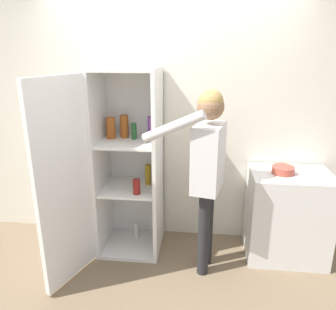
% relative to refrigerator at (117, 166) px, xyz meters
% --- Properties ---
extents(ground_plane, '(12.00, 12.00, 0.00)m').
position_rel_refrigerator_xyz_m(ground_plane, '(0.48, -0.56, -0.93)').
color(ground_plane, '#7A664C').
extents(wall_back, '(7.00, 0.06, 2.55)m').
position_rel_refrigerator_xyz_m(wall_back, '(0.48, 0.42, 0.35)').
color(wall_back, silver).
rests_on(wall_back, ground_plane).
extents(refrigerator, '(0.86, 1.15, 1.85)m').
position_rel_refrigerator_xyz_m(refrigerator, '(0.00, 0.00, 0.00)').
color(refrigerator, white).
rests_on(refrigerator, ground_plane).
extents(person, '(0.71, 0.52, 1.69)m').
position_rel_refrigerator_xyz_m(person, '(0.86, -0.21, 0.17)').
color(person, '#262628').
rests_on(person, ground_plane).
extents(counter, '(0.75, 0.56, 0.88)m').
position_rel_refrigerator_xyz_m(counter, '(1.66, 0.09, -0.49)').
color(counter, white).
rests_on(counter, ground_plane).
extents(bowl, '(0.21, 0.21, 0.07)m').
position_rel_refrigerator_xyz_m(bowl, '(1.57, 0.08, -0.01)').
color(bowl, '#B24738').
rests_on(bowl, counter).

